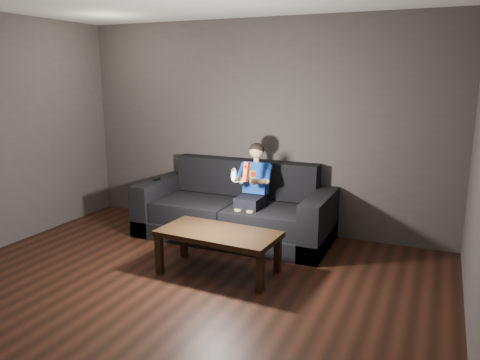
% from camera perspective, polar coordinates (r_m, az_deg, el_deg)
% --- Properties ---
extents(floor, '(5.00, 5.00, 0.00)m').
position_cam_1_polar(floor, '(4.32, -10.48, -15.14)').
color(floor, black).
rests_on(floor, ground).
extents(back_wall, '(5.00, 0.04, 2.70)m').
position_cam_1_polar(back_wall, '(6.08, 2.31, 6.53)').
color(back_wall, '#3D3935').
rests_on(back_wall, ground).
extents(sofa, '(2.40, 1.04, 0.93)m').
position_cam_1_polar(sofa, '(5.88, -0.61, -4.11)').
color(sofa, black).
rests_on(sofa, floor).
extents(child, '(0.43, 0.53, 1.05)m').
position_cam_1_polar(child, '(5.59, 1.61, -0.33)').
color(child, black).
rests_on(child, sofa).
extents(wii_remote_red, '(0.07, 0.09, 0.22)m').
position_cam_1_polar(wii_remote_red, '(5.15, 0.76, 1.00)').
color(wii_remote_red, red).
rests_on(wii_remote_red, child).
extents(nunchuk_white, '(0.08, 0.10, 0.16)m').
position_cam_1_polar(nunchuk_white, '(5.22, -0.76, 0.64)').
color(nunchuk_white, white).
rests_on(nunchuk_white, child).
extents(wii_remote_black, '(0.07, 0.16, 0.03)m').
position_cam_1_polar(wii_remote_black, '(6.22, -10.08, 0.13)').
color(wii_remote_black, black).
rests_on(wii_remote_black, sofa).
extents(coffee_table, '(1.26, 0.68, 0.44)m').
position_cam_1_polar(coffee_table, '(4.81, -2.65, -6.94)').
color(coffee_table, black).
rests_on(coffee_table, floor).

